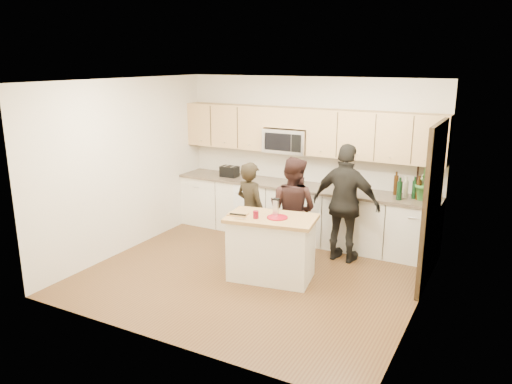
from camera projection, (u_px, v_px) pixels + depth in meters
The scene contains 21 objects.
floor at pixel (252, 274), 7.11m from camera, with size 4.50×4.50×0.00m, color brown.
room_shell at pixel (252, 155), 6.66m from camera, with size 4.52×4.02×2.71m.
back_cabinetry at pixel (300, 212), 8.43m from camera, with size 4.50×0.66×0.94m.
upper_cabinetry at pixel (307, 130), 8.18m from camera, with size 4.50×0.33×0.75m.
microwave at pixel (287, 141), 8.36m from camera, with size 0.76×0.41×0.40m.
doorway at pixel (434, 202), 6.56m from camera, with size 0.06×1.25×2.20m.
framed_picture at pixel (427, 174), 7.58m from camera, with size 0.30×0.03×0.38m.
dish_towel at pixel (246, 189), 8.61m from camera, with size 0.34×0.60×0.48m.
island at pixel (271, 247), 6.89m from camera, with size 1.30×0.88×0.90m.
red_plate at pixel (277, 217), 6.72m from camera, with size 0.28×0.28×0.02m, color maroon.
box_grater at pixel (276, 207), 6.77m from camera, with size 0.09×0.06×0.23m.
drink_glass at pixel (256, 215), 6.69m from camera, with size 0.08×0.08×0.10m, color maroon.
cutting_board at pixel (238, 214), 6.85m from camera, with size 0.27×0.19×0.02m, color #AE8448.
tongs at pixel (238, 214), 6.78m from camera, with size 0.23×0.03×0.02m, color black.
knife at pixel (240, 218), 6.65m from camera, with size 0.19×0.02×0.01m, color silver.
toaster at pixel (230, 171), 8.89m from camera, with size 0.31×0.21×0.19m.
bottle_cluster at pixel (409, 187), 7.48m from camera, with size 0.46×0.35×0.37m.
orchid at pixel (426, 183), 7.36m from camera, with size 0.29×0.24×0.54m, color #397830.
woman_left at pixel (251, 210), 7.57m from camera, with size 0.55×0.36×1.50m, color black.
woman_center at pixel (293, 210), 7.43m from camera, with size 0.78×0.61×1.60m, color black.
woman_right at pixel (346, 204), 7.40m from camera, with size 1.05×0.44×1.79m, color black.
Camera 1 is at (3.14, -5.77, 2.97)m, focal length 35.00 mm.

